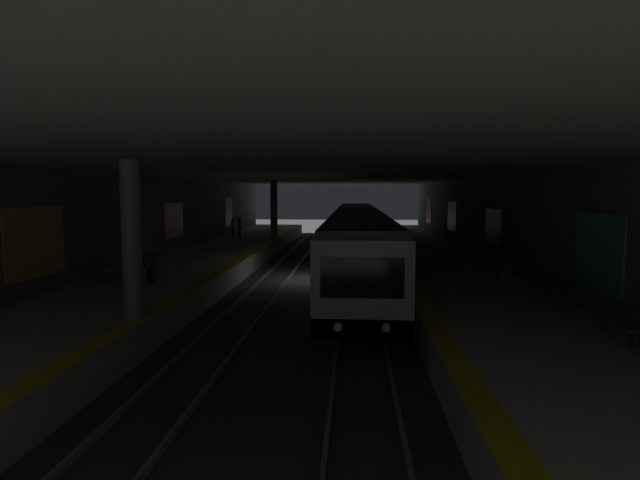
{
  "coord_description": "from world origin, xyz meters",
  "views": [
    {
      "loc": [
        -26.56,
        -1.95,
        4.69
      ],
      "look_at": [
        8.02,
        0.36,
        1.39
      ],
      "focal_mm": 28.05,
      "sensor_mm": 36.0,
      "label": 1
    }
  ],
  "objects_px": {
    "bench_left_far": "(438,233)",
    "bench_right_near": "(107,266)",
    "metro_train": "(357,236)",
    "person_walking_mid": "(239,226)",
    "pillar_far": "(274,210)",
    "suitcase_rolling": "(152,274)",
    "pillar_near": "(132,240)",
    "person_waiting_near": "(460,250)",
    "trash_bin": "(505,276)",
    "bench_left_mid": "(555,289)",
    "person_standing_far": "(233,226)",
    "bench_right_mid": "(148,254)",
    "bench_left_near": "(621,320)"
  },
  "relations": [
    {
      "from": "bench_left_mid",
      "to": "metro_train",
      "type": "bearing_deg",
      "value": 23.72
    },
    {
      "from": "pillar_near",
      "to": "bench_left_far",
      "type": "distance_m",
      "value": 28.49
    },
    {
      "from": "bench_left_near",
      "to": "bench_right_mid",
      "type": "distance_m",
      "value": 21.0
    },
    {
      "from": "metro_train",
      "to": "suitcase_rolling",
      "type": "distance_m",
      "value": 14.08
    },
    {
      "from": "pillar_far",
      "to": "person_standing_far",
      "type": "relative_size",
      "value": 2.94
    },
    {
      "from": "bench_left_far",
      "to": "bench_right_mid",
      "type": "distance_m",
      "value": 22.33
    },
    {
      "from": "bench_left_far",
      "to": "bench_right_near",
      "type": "relative_size",
      "value": 1.0
    },
    {
      "from": "pillar_near",
      "to": "suitcase_rolling",
      "type": "distance_m",
      "value": 6.49
    },
    {
      "from": "bench_left_mid",
      "to": "bench_right_mid",
      "type": "xyz_separation_m",
      "value": [
        8.23,
        17.07,
        0.0
      ]
    },
    {
      "from": "pillar_near",
      "to": "person_waiting_near",
      "type": "distance_m",
      "value": 15.63
    },
    {
      "from": "bench_left_far",
      "to": "person_waiting_near",
      "type": "xyz_separation_m",
      "value": [
        -14.81,
        1.42,
        0.36
      ]
    },
    {
      "from": "bench_left_mid",
      "to": "bench_left_far",
      "type": "height_order",
      "value": "same"
    },
    {
      "from": "metro_train",
      "to": "trash_bin",
      "type": "distance_m",
      "value": 12.74
    },
    {
      "from": "bench_right_near",
      "to": "trash_bin",
      "type": "relative_size",
      "value": 2.0
    },
    {
      "from": "bench_left_near",
      "to": "trash_bin",
      "type": "bearing_deg",
      "value": 6.01
    },
    {
      "from": "bench_left_near",
      "to": "person_walking_mid",
      "type": "height_order",
      "value": "person_walking_mid"
    },
    {
      "from": "person_waiting_near",
      "to": "suitcase_rolling",
      "type": "height_order",
      "value": "person_waiting_near"
    },
    {
      "from": "person_standing_far",
      "to": "suitcase_rolling",
      "type": "relative_size",
      "value": 1.61
    },
    {
      "from": "bench_left_near",
      "to": "bench_right_near",
      "type": "xyz_separation_m",
      "value": [
        7.96,
        17.07,
        0.0
      ]
    },
    {
      "from": "pillar_far",
      "to": "person_waiting_near",
      "type": "height_order",
      "value": "pillar_far"
    },
    {
      "from": "person_waiting_near",
      "to": "trash_bin",
      "type": "xyz_separation_m",
      "value": [
        -4.83,
        -0.68,
        -0.46
      ]
    },
    {
      "from": "pillar_far",
      "to": "person_waiting_near",
      "type": "relative_size",
      "value": 2.78
    },
    {
      "from": "pillar_near",
      "to": "pillar_far",
      "type": "bearing_deg",
      "value": 0.0
    },
    {
      "from": "bench_left_far",
      "to": "person_walking_mid",
      "type": "bearing_deg",
      "value": 88.9
    },
    {
      "from": "bench_right_mid",
      "to": "person_standing_far",
      "type": "bearing_deg",
      "value": -1.41
    },
    {
      "from": "person_standing_far",
      "to": "trash_bin",
      "type": "height_order",
      "value": "person_standing_far"
    },
    {
      "from": "pillar_near",
      "to": "person_standing_far",
      "type": "relative_size",
      "value": 2.94
    },
    {
      "from": "pillar_far",
      "to": "bench_left_far",
      "type": "distance_m",
      "value": 13.0
    },
    {
      "from": "person_waiting_near",
      "to": "trash_bin",
      "type": "bearing_deg",
      "value": -171.96
    },
    {
      "from": "metro_train",
      "to": "person_walking_mid",
      "type": "xyz_separation_m",
      "value": [
        8.51,
        9.36,
        -0.04
      ]
    },
    {
      "from": "person_walking_mid",
      "to": "pillar_near",
      "type": "bearing_deg",
      "value": -173.75
    },
    {
      "from": "pillar_far",
      "to": "bench_right_mid",
      "type": "distance_m",
      "value": 15.28
    },
    {
      "from": "bench_left_mid",
      "to": "bench_left_far",
      "type": "xyz_separation_m",
      "value": [
        22.62,
        0.0,
        0.0
      ]
    },
    {
      "from": "pillar_near",
      "to": "bench_right_near",
      "type": "bearing_deg",
      "value": 32.05
    },
    {
      "from": "bench_right_near",
      "to": "person_standing_far",
      "type": "relative_size",
      "value": 1.1
    },
    {
      "from": "pillar_far",
      "to": "suitcase_rolling",
      "type": "bearing_deg",
      "value": 174.48
    },
    {
      "from": "bench_left_far",
      "to": "trash_bin",
      "type": "height_order",
      "value": "bench_left_far"
    },
    {
      "from": "pillar_near",
      "to": "person_walking_mid",
      "type": "bearing_deg",
      "value": 6.25
    },
    {
      "from": "bench_left_far",
      "to": "person_standing_far",
      "type": "xyz_separation_m",
      "value": [
        2.07,
        16.66,
        0.31
      ]
    },
    {
      "from": "bench_left_mid",
      "to": "bench_right_near",
      "type": "distance_m",
      "value": 17.52
    },
    {
      "from": "bench_left_far",
      "to": "bench_right_near",
      "type": "height_order",
      "value": "same"
    },
    {
      "from": "pillar_far",
      "to": "person_walking_mid",
      "type": "bearing_deg",
      "value": 88.01
    },
    {
      "from": "pillar_near",
      "to": "bench_left_near",
      "type": "bearing_deg",
      "value": -95.64
    },
    {
      "from": "bench_left_mid",
      "to": "bench_left_far",
      "type": "relative_size",
      "value": 1.0
    },
    {
      "from": "bench_left_mid",
      "to": "person_standing_far",
      "type": "height_order",
      "value": "person_standing_far"
    },
    {
      "from": "pillar_far",
      "to": "bench_right_near",
      "type": "bearing_deg",
      "value": 167.49
    },
    {
      "from": "bench_left_near",
      "to": "bench_left_far",
      "type": "xyz_separation_m",
      "value": [
        26.62,
        0.0,
        0.0
      ]
    },
    {
      "from": "pillar_near",
      "to": "metro_train",
      "type": "height_order",
      "value": "pillar_near"
    },
    {
      "from": "bench_left_near",
      "to": "person_waiting_near",
      "type": "bearing_deg",
      "value": 6.84
    },
    {
      "from": "pillar_far",
      "to": "suitcase_rolling",
      "type": "xyz_separation_m",
      "value": [
        -19.66,
        1.9,
        -1.94
      ]
    }
  ]
}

